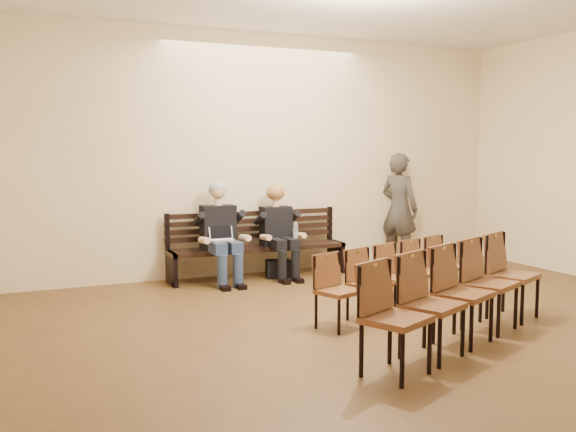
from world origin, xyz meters
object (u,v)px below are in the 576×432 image
passerby (399,200)px  bench (258,262)px  chair_row_front (397,278)px  chair_row_back (463,295)px  seated_man (220,233)px  water_bottle (296,240)px  bag (278,269)px  seated_woman (279,235)px  laptop (224,243)px

passerby → bench: bearing=69.0°
bench → chair_row_front: bearing=-74.1°
bench → passerby: (2.45, 0.10, 0.79)m
passerby → chair_row_back: passerby is taller
bench → chair_row_back: bearing=-80.6°
seated_man → water_bottle: seated_man is taller
bench → chair_row_front: size_ratio=1.11×
bag → seated_woman: bearing=54.3°
seated_woman → water_bottle: bearing=-57.6°
laptop → passerby: bearing=0.1°
seated_woman → chair_row_front: size_ratio=0.52×
passerby → laptop: bearing=74.2°
water_bottle → chair_row_front: (0.28, -2.10, -0.18)m
bag → passerby: (2.20, 0.24, 0.89)m
bench → chair_row_back: (0.61, -3.69, 0.24)m
passerby → chair_row_front: size_ratio=0.87×
passerby → chair_row_front: 3.17m
seated_woman → seated_man: bearing=180.0°
seated_man → laptop: (-0.01, -0.19, -0.12)m
laptop → chair_row_front: bearing=-66.1°
passerby → chair_row_front: passerby is taller
bench → chair_row_back: chair_row_back is taller
water_bottle → bag: bearing=126.0°
laptop → water_bottle: 1.03m
seated_man → chair_row_back: (1.22, -3.57, -0.23)m
seated_woman → laptop: (-0.88, -0.19, -0.04)m
seated_woman → water_bottle: size_ratio=5.33×
laptop → water_bottle: (1.03, -0.06, -0.00)m
chair_row_back → seated_woman: bearing=71.3°
bag → water_bottle: bearing=-54.0°
seated_woman → chair_row_front: (0.44, -2.34, -0.23)m
passerby → chair_row_front: bearing=122.4°
bench → passerby: passerby is taller
seated_woman → laptop: bearing=-168.0°
chair_row_front → chair_row_back: size_ratio=0.83×
bench → laptop: bearing=-153.4°
seated_man → seated_woman: size_ratio=1.12×
bench → bag: 0.30m
water_bottle → chair_row_back: 3.34m
seated_man → chair_row_front: (1.31, -2.34, -0.31)m
chair_row_back → water_bottle: bearing=69.1°
water_bottle → bag: water_bottle is taller
seated_man → water_bottle: size_ratio=5.99×
bench → passerby: bearing=2.3°
seated_man → laptop: 0.22m
seated_man → chair_row_back: bearing=-71.2°
seated_man → bag: size_ratio=4.04×
water_bottle → bag: (-0.17, 0.23, -0.44)m
seated_woman → passerby: bearing=5.8°
chair_row_back → bench: bearing=75.1°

